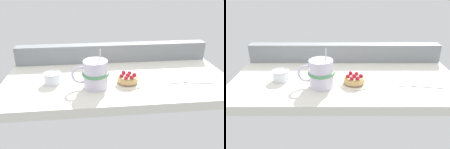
# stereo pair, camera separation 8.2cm
# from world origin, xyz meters

# --- Properties ---
(ground_plane) EXTENTS (0.89, 0.43, 0.03)m
(ground_plane) POSITION_xyz_m (0.00, 0.00, -0.02)
(ground_plane) COLOR silver
(window_rail_back) EXTENTS (0.87, 0.05, 0.08)m
(window_rail_back) POSITION_xyz_m (0.00, 0.19, 0.04)
(window_rail_back) COLOR gray
(window_rail_back) RESTS_ON ground_plane
(dessert_plate) EXTENTS (0.11, 0.11, 0.01)m
(dessert_plate) POSITION_xyz_m (0.03, -0.06, 0.00)
(dessert_plate) COLOR silver
(dessert_plate) RESTS_ON ground_plane
(raspberry_tart) EXTENTS (0.08, 0.08, 0.03)m
(raspberry_tart) POSITION_xyz_m (0.03, -0.06, 0.02)
(raspberry_tart) COLOR tan
(raspberry_tart) RESTS_ON dessert_plate
(coffee_mug) EXTENTS (0.14, 0.10, 0.14)m
(coffee_mug) POSITION_xyz_m (-0.09, -0.07, 0.05)
(coffee_mug) COLOR silver
(coffee_mug) RESTS_ON ground_plane
(dessert_fork) EXTENTS (0.16, 0.04, 0.01)m
(dessert_fork) POSITION_xyz_m (0.27, -0.08, 0.00)
(dessert_fork) COLOR silver
(dessert_fork) RESTS_ON ground_plane
(sugar_bowl) EXTENTS (0.07, 0.07, 0.04)m
(sugar_bowl) POSITION_xyz_m (-0.25, -0.02, 0.02)
(sugar_bowl) COLOR silver
(sugar_bowl) RESTS_ON ground_plane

